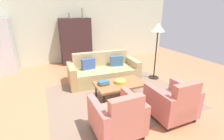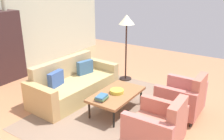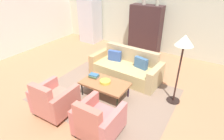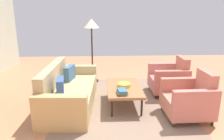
% 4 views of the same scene
% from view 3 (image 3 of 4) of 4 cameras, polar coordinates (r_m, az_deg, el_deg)
% --- Properties ---
extents(ground_plane, '(10.31, 10.31, 0.00)m').
position_cam_3_polar(ground_plane, '(5.03, -3.63, -6.74)').
color(ground_plane, '#B97A53').
extents(wall_back, '(8.60, 0.12, 2.80)m').
position_cam_3_polar(wall_back, '(7.50, 12.75, 16.30)').
color(wall_back, beige).
rests_on(wall_back, ground).
extents(area_rug, '(3.40, 2.60, 0.01)m').
position_cam_3_polar(area_rug, '(4.91, -1.82, -7.62)').
color(area_rug, '#836B58').
rests_on(area_rug, ground).
extents(couch, '(2.14, 1.00, 0.86)m').
position_cam_3_polar(couch, '(5.59, 4.58, 0.60)').
color(couch, tan).
rests_on(couch, ground).
extents(coffee_table, '(1.20, 0.70, 0.40)m').
position_cam_3_polar(coffee_table, '(4.67, -2.23, -4.32)').
color(coffee_table, black).
rests_on(coffee_table, ground).
extents(armchair_left, '(0.82, 0.82, 0.88)m').
position_cam_3_polar(armchair_left, '(4.33, -17.77, -9.23)').
color(armchair_left, '#352B18').
rests_on(armchair_left, ground).
extents(armchair_right, '(0.80, 0.80, 0.88)m').
position_cam_3_polar(armchair_right, '(3.66, -4.63, -15.75)').
color(armchair_right, '#3B291B').
rests_on(armchair_right, ground).
extents(fruit_bowl, '(0.27, 0.27, 0.07)m').
position_cam_3_polar(fruit_bowl, '(4.63, -2.14, -3.63)').
color(fruit_bowl, gold).
rests_on(fruit_bowl, coffee_table).
extents(book_stack, '(0.26, 0.21, 0.09)m').
position_cam_3_polar(book_stack, '(4.88, -5.60, -1.75)').
color(book_stack, '#5D545E').
rests_on(book_stack, coffee_table).
extents(cabinet, '(1.20, 0.51, 1.80)m').
position_cam_3_polar(cabinet, '(7.35, 10.33, 12.26)').
color(cabinet, '#382222').
rests_on(cabinet, ground).
extents(vase_tall, '(0.15, 0.15, 0.19)m').
position_cam_3_polar(vase_tall, '(7.20, 9.86, 20.10)').
color(vase_tall, '#B0A792').
rests_on(vase_tall, cabinet).
extents(vase_round, '(0.12, 0.12, 0.35)m').
position_cam_3_polar(vase_round, '(7.01, 13.91, 20.18)').
color(vase_round, '#AFAF93').
rests_on(vase_round, cabinet).
extents(refrigerator, '(0.80, 0.73, 1.85)m').
position_cam_3_polar(refrigerator, '(8.52, -6.75, 14.89)').
color(refrigerator, '#B7BABF').
rests_on(refrigerator, ground).
extents(floor_lamp, '(0.40, 0.40, 1.72)m').
position_cam_3_polar(floor_lamp, '(4.27, 21.28, 6.63)').
color(floor_lamp, black).
rests_on(floor_lamp, ground).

